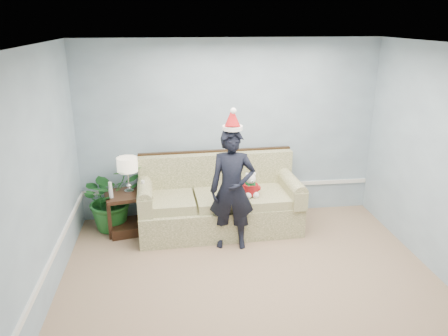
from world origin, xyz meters
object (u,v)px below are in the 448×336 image
Objects in this scene: table_lamp at (127,166)px; houseplant at (111,197)px; sofa at (219,203)px; side_table at (129,217)px; man at (232,190)px; teddy_bear at (250,187)px.

houseplant is at bearing 156.82° from table_lamp.
sofa is 2.42× the size of houseplant.
man is at bearing -22.74° from side_table.
side_table is (-1.30, 0.01, -0.15)m from sofa.
houseplant is 0.59× the size of man.
teddy_bear is (0.43, -0.23, 0.31)m from sofa.
table_lamp is at bearing 163.32° from man.
teddy_bear is at bearing -30.69° from sofa.
table_lamp is 1.75m from teddy_bear.
man reaches higher than side_table.
sofa reaches higher than side_table.
houseplant is (-0.28, 0.12, -0.51)m from table_lamp.
sofa is at bearing 146.60° from teddy_bear.
sofa reaches higher than teddy_bear.
houseplant is 2.03m from teddy_bear.
man is (1.39, -0.63, -0.18)m from table_lamp.
man reaches higher than sofa.
table_lamp reaches higher than sofa.
sofa is 6.60× the size of teddy_bear.
teddy_bear is (0.31, 0.36, -0.12)m from man.
sofa is 0.58m from teddy_bear.
teddy_bear is at bearing -11.25° from houseplant.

